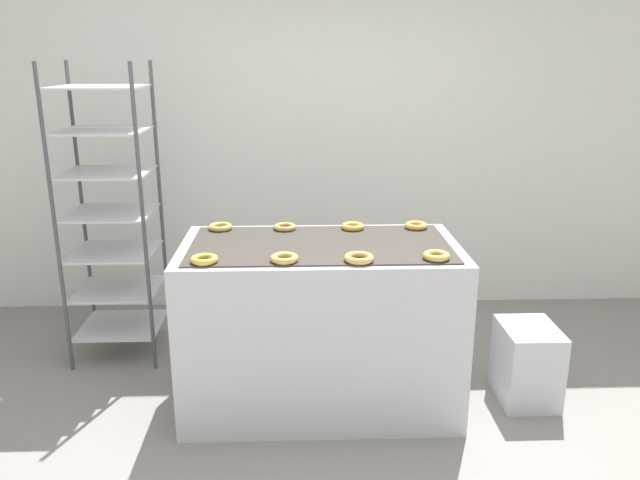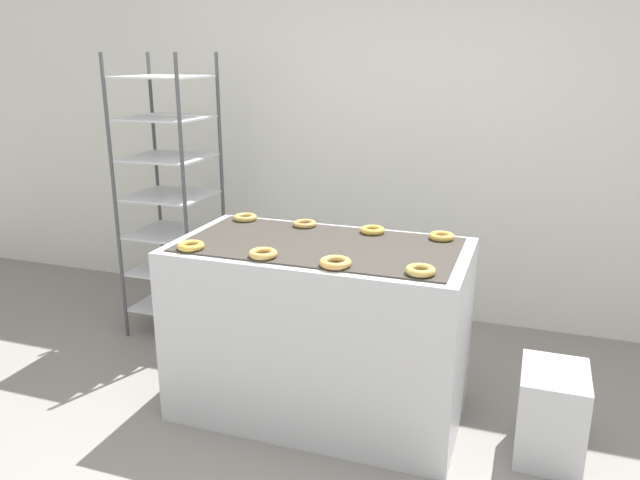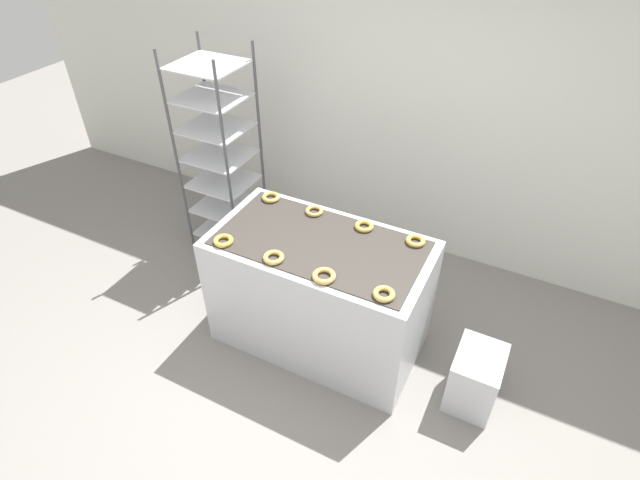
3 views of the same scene
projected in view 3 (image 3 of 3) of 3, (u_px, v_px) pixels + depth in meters
The scene contains 13 objects.
ground_plane at pixel (277, 400), 3.44m from camera, with size 14.00×14.00×0.00m, color gray.
wall_back at pixel (402, 97), 4.06m from camera, with size 8.00×0.05×2.80m.
fryer_machine at pixel (320, 293), 3.60m from camera, with size 1.49×0.80×0.94m.
baking_rack_cart at pixel (220, 156), 4.22m from camera, with size 0.54×0.51×1.86m.
glaze_bin at pixel (475, 378), 3.32m from camera, with size 0.30×0.39×0.44m.
donut_near_left at pixel (223, 241), 3.30m from camera, with size 0.13×0.13×0.03m, color gold.
donut_near_midleft at pixel (274, 257), 3.17m from camera, with size 0.14×0.14×0.03m, color tan.
donut_near_midright at pixel (324, 276), 3.03m from camera, with size 0.15×0.15×0.03m, color #D9A353.
donut_near_right at pixel (384, 294), 2.91m from camera, with size 0.13×0.13×0.03m, color tan.
donut_far_left at pixel (271, 197), 3.71m from camera, with size 0.14×0.14×0.03m, color tan.
donut_far_midleft at pixel (314, 211), 3.57m from camera, with size 0.13×0.13×0.03m, color tan.
donut_far_midright at pixel (364, 226), 3.43m from camera, with size 0.13×0.13×0.03m, color gold.
donut_far_right at pixel (416, 241), 3.30m from camera, with size 0.13×0.13×0.03m, color gold.
Camera 3 is at (1.17, -1.66, 3.00)m, focal length 28.00 mm.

